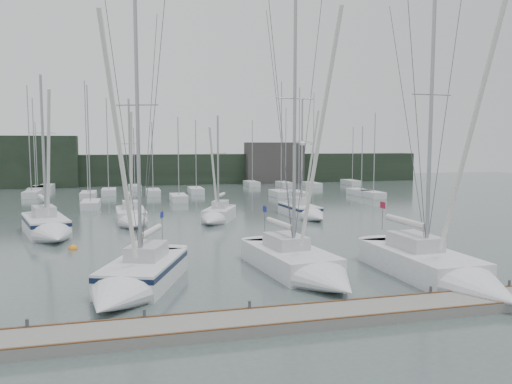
% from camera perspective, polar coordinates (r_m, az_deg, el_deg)
% --- Properties ---
extents(ground, '(160.00, 160.00, 0.00)m').
position_cam_1_polar(ground, '(24.26, 1.63, -10.71)').
color(ground, '#495956').
rests_on(ground, ground).
extents(dock, '(24.00, 2.00, 0.40)m').
position_cam_1_polar(dock, '(19.67, 5.79, -14.06)').
color(dock, slate).
rests_on(dock, ground).
extents(far_treeline, '(90.00, 4.00, 5.00)m').
position_cam_1_polar(far_treeline, '(84.73, -10.06, 2.56)').
color(far_treeline, black).
rests_on(far_treeline, ground).
extents(far_building_left, '(12.00, 3.00, 8.00)m').
position_cam_1_polar(far_building_left, '(83.52, -23.80, 3.16)').
color(far_building_left, black).
rests_on(far_building_left, ground).
extents(far_building_right, '(10.00, 3.00, 7.00)m').
position_cam_1_polar(far_building_right, '(85.99, 2.10, 3.35)').
color(far_building_right, '#3E3B39').
rests_on(far_building_right, ground).
extents(mast_forest, '(49.85, 27.70, 14.61)m').
position_cam_1_polar(mast_forest, '(68.74, -7.14, 0.24)').
color(mast_forest, silver).
rests_on(mast_forest, ground).
extents(sailboat_near_left, '(5.62, 8.94, 14.48)m').
position_cam_1_polar(sailboat_near_left, '(23.61, -13.95, -9.85)').
color(sailboat_near_left, silver).
rests_on(sailboat_near_left, ground).
extents(sailboat_near_center, '(4.26, 10.02, 15.52)m').
position_cam_1_polar(sailboat_near_center, '(25.40, 5.94, -8.73)').
color(sailboat_near_center, silver).
rests_on(sailboat_near_center, ground).
extents(sailboat_near_right, '(3.44, 10.97, 15.61)m').
position_cam_1_polar(sailboat_near_right, '(25.84, 21.01, -8.70)').
color(sailboat_near_right, silver).
rests_on(sailboat_near_right, ground).
extents(sailboat_mid_a, '(5.02, 9.12, 12.64)m').
position_cam_1_polar(sailboat_mid_a, '(39.31, -22.62, -3.87)').
color(sailboat_mid_a, silver).
rests_on(sailboat_mid_a, ground).
extents(sailboat_mid_b, '(2.74, 7.66, 11.30)m').
position_cam_1_polar(sailboat_mid_b, '(43.10, -13.98, -2.95)').
color(sailboat_mid_b, silver).
rests_on(sailboat_mid_b, ground).
extents(sailboat_mid_c, '(4.47, 6.53, 9.89)m').
position_cam_1_polar(sailboat_mid_c, '(43.30, -4.58, -2.80)').
color(sailboat_mid_c, silver).
rests_on(sailboat_mid_c, ground).
extents(sailboat_mid_d, '(2.81, 7.78, 11.71)m').
position_cam_1_polar(sailboat_mid_d, '(45.95, 5.70, -2.30)').
color(sailboat_mid_d, silver).
rests_on(sailboat_mid_d, ground).
extents(buoy_b, '(0.49, 0.49, 0.49)m').
position_cam_1_polar(buoy_b, '(37.17, 1.27, -4.98)').
color(buoy_b, orange).
rests_on(buoy_b, ground).
extents(buoy_c, '(0.58, 0.58, 0.58)m').
position_cam_1_polar(buoy_c, '(34.48, -20.19, -6.16)').
color(buoy_c, orange).
rests_on(buoy_c, ground).
extents(seagull, '(0.93, 0.44, 0.18)m').
position_cam_1_polar(seagull, '(21.78, 5.31, 5.57)').
color(seagull, white).
rests_on(seagull, ground).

